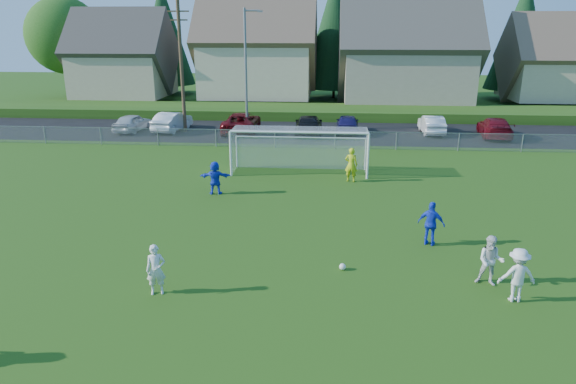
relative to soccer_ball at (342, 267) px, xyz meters
The scene contains 23 objects.
ground 4.59m from the soccer_ball, 117.65° to the right, with size 160.00×160.00×0.00m, color #193D0C.
asphalt_lot 23.53m from the soccer_ball, 95.19° to the left, with size 60.00×60.00×0.00m, color black.
grass_embankment 31.01m from the soccer_ball, 93.94° to the left, with size 70.00×6.00×0.80m, color #1E420F.
soccer_ball is the anchor object (origin of this frame).
player_white_a 6.00m from the soccer_ball, 160.02° to the right, with size 0.57×0.38×1.57m, color silver.
player_white_b 4.61m from the soccer_ball, ahead, with size 0.79×0.61×1.62m, color silver.
player_white_c 5.30m from the soccer_ball, 17.90° to the right, with size 1.07×0.61×1.65m, color silver.
player_blue_a 4.07m from the soccer_ball, 35.65° to the left, with size 0.97×0.41×1.66m, color #1633D1.
player_blue_b 9.79m from the soccer_ball, 127.53° to the left, with size 1.49×0.48×1.61m, color #1633D1.
goalkeeper 10.42m from the soccer_ball, 86.47° to the left, with size 0.66×0.43×1.80m, color #BDCB17.
car_a 27.60m from the soccer_ball, 124.69° to the left, with size 1.61×4.00×1.36m, color #B9BEC2.
car_b 26.41m from the soccer_ball, 118.75° to the left, with size 1.57×4.49×1.48m, color white.
car_c 24.22m from the soccer_ball, 107.43° to the left, with size 2.50×5.43×1.51m, color #600A0F.
car_d 22.63m from the soccer_ball, 95.28° to the left, with size 2.02×4.96×1.44m, color black.
car_e 23.44m from the soccer_ball, 87.96° to the left, with size 1.67×4.16×1.42m, color #1B1750.
car_f 24.80m from the soccer_ball, 73.14° to the left, with size 1.45×4.17×1.37m, color white.
car_g 25.50m from the soccer_ball, 63.07° to the left, with size 2.00×4.92×1.43m, color maroon.
soccer_goal 12.26m from the soccer_ball, 100.08° to the left, with size 7.42×1.90×2.50m.
chainlink_fence 18.07m from the soccer_ball, 96.77° to the left, with size 52.06×0.06×1.20m.
streetlight 23.38m from the soccer_ball, 106.69° to the left, with size 1.38×0.18×9.00m.
utility_pole 26.20m from the soccer_ball, 116.89° to the left, with size 1.60×0.26×10.00m.
houses_row 39.07m from the soccer_ball, 90.23° to the left, with size 53.90×11.45×13.27m.
tree_row 45.20m from the soccer_ball, 91.39° to the left, with size 65.98×12.36×13.80m.
Camera 1 is at (1.57, -11.45, 7.66)m, focal length 32.00 mm.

